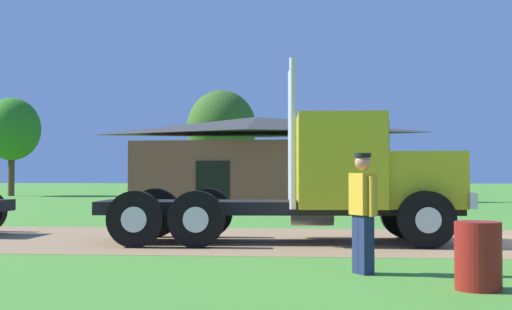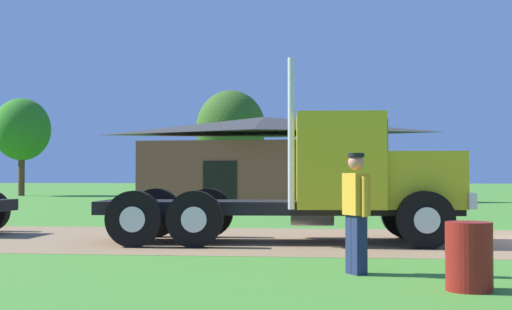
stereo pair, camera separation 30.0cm
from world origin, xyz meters
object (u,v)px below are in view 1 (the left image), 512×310
at_px(visitor_standing_near, 363,208).
at_px(steel_barrel, 478,256).
at_px(truck_foreground_white, 334,181).
at_px(shed_building, 257,160).

relative_size(visitor_standing_near, steel_barrel, 2.06).
xyz_separation_m(truck_foreground_white, shed_building, (-3.78, 23.34, 0.93)).
relative_size(truck_foreground_white, visitor_standing_near, 4.45).
height_order(truck_foreground_white, shed_building, shed_building).
distance_m(truck_foreground_white, steel_barrel, 6.46).
xyz_separation_m(visitor_standing_near, steel_barrel, (1.38, -1.34, -0.54)).
bearing_deg(steel_barrel, visitor_standing_near, 135.95).
relative_size(steel_barrel, shed_building, 0.06).
bearing_deg(shed_building, truck_foreground_white, -80.81).
bearing_deg(truck_foreground_white, shed_building, 99.19).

